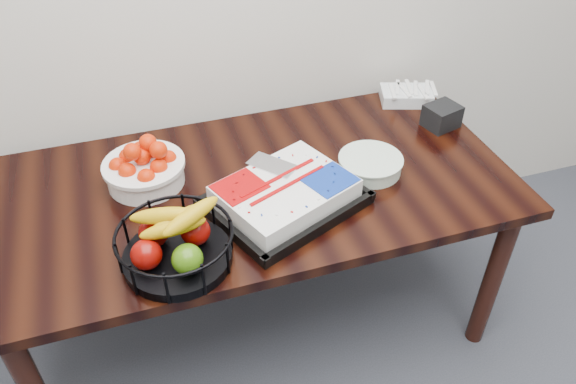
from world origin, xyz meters
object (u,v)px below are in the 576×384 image
object	(u,v)px
plate_stack	(370,164)
tangerine_bowl	(144,165)
napkin_box	(442,116)
table	(257,201)
fruit_basket	(175,243)
cake_tray	(285,195)

from	to	relation	value
plate_stack	tangerine_bowl	bearing A→B (deg)	166.96
plate_stack	napkin_box	distance (m)	0.44
table	fruit_basket	size ratio (longest dim) A/B	5.23
table	napkin_box	world-z (taller)	napkin_box
plate_stack	napkin_box	size ratio (longest dim) A/B	1.82
fruit_basket	plate_stack	size ratio (longest dim) A/B	1.49
plate_stack	fruit_basket	bearing A→B (deg)	-162.27
tangerine_bowl	plate_stack	bearing A→B (deg)	-13.04
cake_tray	napkin_box	world-z (taller)	cake_tray
fruit_basket	tangerine_bowl	bearing A→B (deg)	95.80
table	tangerine_bowl	world-z (taller)	tangerine_bowl
table	tangerine_bowl	size ratio (longest dim) A/B	6.38
table	napkin_box	distance (m)	0.82
cake_tray	fruit_basket	xyz separation A→B (m)	(-0.38, -0.15, 0.03)
tangerine_bowl	plate_stack	xyz separation A→B (m)	(0.77, -0.18, -0.05)
table	fruit_basket	distance (m)	0.47
plate_stack	cake_tray	bearing A→B (deg)	-165.90
napkin_box	cake_tray	bearing A→B (deg)	-159.73
fruit_basket	cake_tray	bearing A→B (deg)	20.92
napkin_box	fruit_basket	bearing A→B (deg)	-159.51
fruit_basket	plate_stack	xyz separation A→B (m)	(0.73, 0.23, -0.05)
tangerine_bowl	fruit_basket	size ratio (longest dim) A/B	0.82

